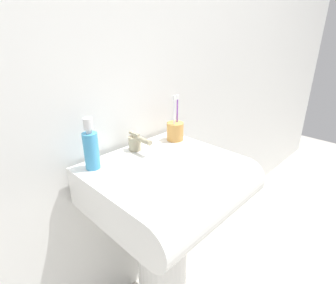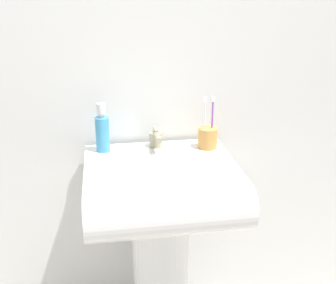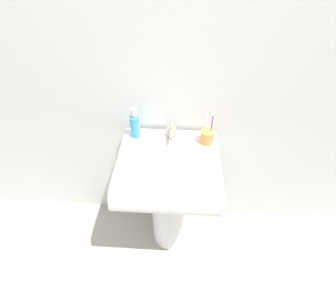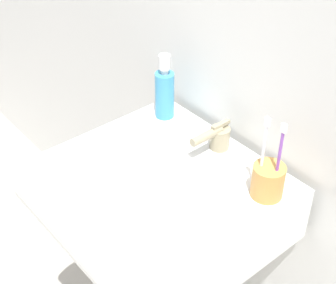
# 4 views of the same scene
# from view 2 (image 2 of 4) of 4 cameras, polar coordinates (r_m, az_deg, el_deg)

# --- Properties ---
(wall_back) EXTENTS (5.00, 0.05, 2.40)m
(wall_back) POSITION_cam_2_polar(r_m,az_deg,el_deg) (1.65, -2.48, 12.58)
(wall_back) COLOR silver
(wall_back) RESTS_ON ground
(sink_pedestal) EXTENTS (0.22, 0.22, 0.68)m
(sink_pedestal) POSITION_cam_2_polar(r_m,az_deg,el_deg) (1.76, -0.97, -17.72)
(sink_pedestal) COLOR white
(sink_pedestal) RESTS_ON ground
(sink_basin) EXTENTS (0.53, 0.51, 0.15)m
(sink_basin) POSITION_cam_2_polar(r_m,az_deg,el_deg) (1.48, -0.76, -6.42)
(sink_basin) COLOR white
(sink_basin) RESTS_ON sink_pedestal
(faucet) EXTENTS (0.05, 0.12, 0.08)m
(faucet) POSITION_cam_2_polar(r_m,az_deg,el_deg) (1.63, -1.63, 0.48)
(faucet) COLOR tan
(faucet) RESTS_ON sink_basin
(toothbrush_cup) EXTENTS (0.07, 0.07, 0.21)m
(toothbrush_cup) POSITION_cam_2_polar(r_m,az_deg,el_deg) (1.63, 5.39, 0.67)
(toothbrush_cup) COLOR #D19347
(toothbrush_cup) RESTS_ON sink_basin
(soap_bottle) EXTENTS (0.05, 0.05, 0.19)m
(soap_bottle) POSITION_cam_2_polar(r_m,az_deg,el_deg) (1.60, -8.87, 1.39)
(soap_bottle) COLOR #3F99CC
(soap_bottle) RESTS_ON sink_basin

